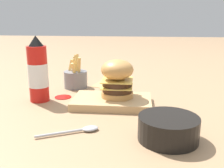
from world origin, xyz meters
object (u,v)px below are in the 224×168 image
side_bowl (168,128)px  ketchup_bottle (38,72)px  serving_board (112,101)px  burger (117,78)px  fries_basket (76,78)px  spoon (82,130)px

side_bowl → ketchup_bottle: bearing=148.4°
ketchup_bottle → serving_board: bearing=-4.6°
burger → fries_basket: size_ratio=0.93×
side_bowl → spoon: size_ratio=0.95×
ketchup_bottle → fries_basket: ketchup_bottle is taller
side_bowl → spoon: bearing=174.3°
burger → fries_basket: bearing=135.0°
fries_basket → side_bowl: bearing=-52.8°
serving_board → ketchup_bottle: bearing=175.4°
serving_board → burger: 0.08m
ketchup_bottle → spoon: 0.34m
serving_board → fries_basket: size_ratio=1.90×
burger → spoon: 0.27m
serving_board → burger: (0.02, 0.01, 0.08)m
ketchup_bottle → fries_basket: 0.22m
burger → spoon: (-0.07, -0.24, -0.09)m
ketchup_bottle → burger: bearing=-1.4°
ketchup_bottle → spoon: size_ratio=1.47×
serving_board → side_bowl: bearing=-55.8°
side_bowl → burger: bearing=120.0°
serving_board → burger: bearing=41.4°
fries_basket → spoon: bearing=-74.4°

